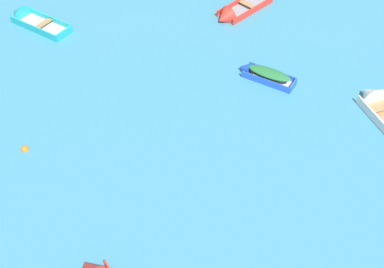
# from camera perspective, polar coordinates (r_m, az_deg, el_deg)

# --- Properties ---
(rowboat_turquoise_foreground_center) EXTENTS (4.44, 2.84, 1.24)m
(rowboat_turquoise_foreground_center) POSITION_cam_1_polar(r_m,az_deg,el_deg) (32.72, -18.00, 12.30)
(rowboat_turquoise_foreground_center) COLOR beige
(rowboat_turquoise_foreground_center) RESTS_ON ground_plane
(rowboat_blue_cluster_outer) EXTENTS (3.24, 1.91, 0.87)m
(rowboat_blue_cluster_outer) POSITION_cam_1_polar(r_m,az_deg,el_deg) (26.98, 7.81, 6.81)
(rowboat_blue_cluster_outer) COLOR beige
(rowboat_blue_cluster_outer) RESTS_ON ground_plane
(rowboat_white_far_back) EXTENTS (3.47, 4.60, 1.29)m
(rowboat_white_far_back) POSITION_cam_1_polar(r_m,az_deg,el_deg) (26.43, 20.42, 2.79)
(rowboat_white_far_back) COLOR #99754C
(rowboat_white_far_back) RESTS_ON ground_plane
(rowboat_red_near_camera) EXTENTS (3.48, 4.29, 1.25)m
(rowboat_red_near_camera) POSITION_cam_1_polar(r_m,az_deg,el_deg) (31.80, 4.73, 13.42)
(rowboat_red_near_camera) COLOR gray
(rowboat_red_near_camera) RESTS_ON ground_plane
(mooring_buoy_trailing) EXTENTS (0.36, 0.36, 0.36)m
(mooring_buoy_trailing) POSITION_cam_1_polar(r_m,az_deg,el_deg) (24.31, -18.31, -1.66)
(mooring_buoy_trailing) COLOR orange
(mooring_buoy_trailing) RESTS_ON ground_plane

